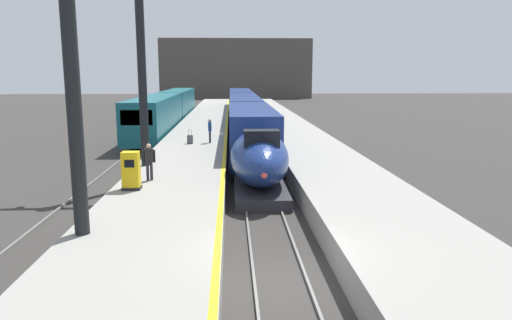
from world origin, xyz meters
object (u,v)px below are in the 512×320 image
(rolling_suitcase, at_px, (190,139))
(ticket_machine_yellow, at_px, (131,172))
(regional_train_adjacent, at_px, (169,108))
(station_column_near, at_px, (71,29))
(highspeed_train_main, at_px, (245,114))
(station_column_mid, at_px, (141,51))
(passenger_mid_platform, at_px, (149,159))
(passenger_near_edge, at_px, (210,129))

(rolling_suitcase, height_order, ticket_machine_yellow, ticket_machine_yellow)
(regional_train_adjacent, distance_m, station_column_near, 38.75)
(regional_train_adjacent, relative_size, ticket_machine_yellow, 22.87)
(ticket_machine_yellow, bearing_deg, highspeed_train_main, 78.52)
(regional_train_adjacent, height_order, ticket_machine_yellow, regional_train_adjacent)
(station_column_mid, distance_m, passenger_mid_platform, 6.23)
(station_column_mid, xyz_separation_m, passenger_near_edge, (3.06, 8.15, -4.94))
(passenger_near_edge, xyz_separation_m, ticket_machine_yellow, (-2.71, -13.55, -0.25))
(station_column_near, relative_size, ticket_machine_yellow, 6.20)
(regional_train_adjacent, xyz_separation_m, ticket_machine_yellow, (2.55, -32.75, -0.34))
(regional_train_adjacent, height_order, passenger_mid_platform, regional_train_adjacent)
(highspeed_train_main, relative_size, station_column_mid, 5.74)
(station_column_near, bearing_deg, regional_train_adjacent, 93.36)
(passenger_near_edge, bearing_deg, station_column_mid, -110.58)
(highspeed_train_main, distance_m, station_column_near, 33.86)
(passenger_mid_platform, bearing_deg, regional_train_adjacent, 95.56)
(station_column_near, xyz_separation_m, rolling_suitcase, (1.64, 18.79, -5.72))
(regional_train_adjacent, relative_size, passenger_near_edge, 21.66)
(highspeed_train_main, height_order, rolling_suitcase, highspeed_train_main)
(passenger_near_edge, bearing_deg, ticket_machine_yellow, -101.31)
(passenger_near_edge, distance_m, passenger_mid_platform, 12.07)
(highspeed_train_main, distance_m, station_column_mid, 23.27)
(station_column_near, xyz_separation_m, station_column_mid, (-0.05, 11.01, -0.10))
(station_column_near, relative_size, passenger_near_edge, 5.87)
(station_column_near, xyz_separation_m, passenger_mid_platform, (0.77, 7.30, -5.03))
(rolling_suitcase, distance_m, ticket_machine_yellow, 13.25)
(passenger_near_edge, relative_size, ticket_machine_yellow, 1.06)
(regional_train_adjacent, xyz_separation_m, passenger_mid_platform, (3.02, -31.07, -0.09))
(regional_train_adjacent, bearing_deg, station_column_mid, -85.40)
(station_column_near, distance_m, rolling_suitcase, 19.71)
(rolling_suitcase, bearing_deg, passenger_mid_platform, -94.34)
(passenger_mid_platform, bearing_deg, station_column_mid, 102.49)
(station_column_near, bearing_deg, passenger_near_edge, 81.08)
(passenger_near_edge, distance_m, rolling_suitcase, 1.57)
(highspeed_train_main, distance_m, regional_train_adjacent, 9.74)
(highspeed_train_main, height_order, regional_train_adjacent, regional_train_adjacent)
(highspeed_train_main, relative_size, station_column_near, 5.75)
(passenger_mid_platform, distance_m, rolling_suitcase, 11.55)
(station_column_mid, bearing_deg, station_column_near, -89.72)
(regional_train_adjacent, bearing_deg, ticket_machine_yellow, -85.55)
(regional_train_adjacent, xyz_separation_m, station_column_near, (2.25, -38.37, 4.94))
(ticket_machine_yellow, bearing_deg, passenger_near_edge, 78.69)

